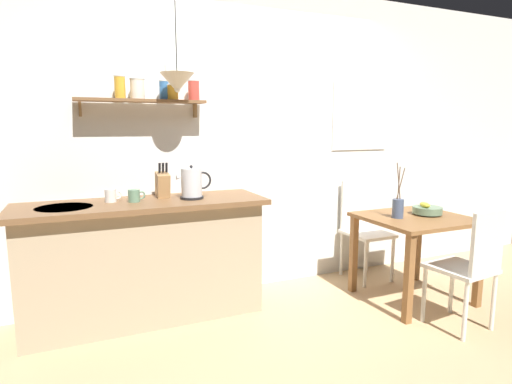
{
  "coord_description": "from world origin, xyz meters",
  "views": [
    {
      "loc": [
        -1.44,
        -2.86,
        1.48
      ],
      "look_at": [
        -0.1,
        0.25,
        0.95
      ],
      "focal_mm": 29.35,
      "sensor_mm": 36.0,
      "label": 1
    }
  ],
  "objects_px": {
    "dining_table": "(415,231)",
    "dining_chair_far": "(362,225)",
    "fruit_bowl": "(427,210)",
    "electric_kettle": "(192,184)",
    "dining_chair_near": "(471,263)",
    "knife_block": "(163,184)",
    "coffee_mug_spare": "(134,196)",
    "coffee_mug_by_sink": "(111,196)",
    "pendant_lamp": "(177,82)",
    "twig_vase": "(398,208)"
  },
  "relations": [
    {
      "from": "twig_vase",
      "to": "pendant_lamp",
      "type": "bearing_deg",
      "value": 164.62
    },
    {
      "from": "dining_chair_near",
      "to": "pendant_lamp",
      "type": "height_order",
      "value": "pendant_lamp"
    },
    {
      "from": "dining_chair_far",
      "to": "coffee_mug_by_sink",
      "type": "bearing_deg",
      "value": -178.49
    },
    {
      "from": "fruit_bowl",
      "to": "coffee_mug_by_sink",
      "type": "height_order",
      "value": "coffee_mug_by_sink"
    },
    {
      "from": "dining_chair_near",
      "to": "fruit_bowl",
      "type": "relative_size",
      "value": 3.71
    },
    {
      "from": "knife_block",
      "to": "electric_kettle",
      "type": "bearing_deg",
      "value": -34.22
    },
    {
      "from": "fruit_bowl",
      "to": "knife_block",
      "type": "height_order",
      "value": "knife_block"
    },
    {
      "from": "dining_table",
      "to": "dining_chair_far",
      "type": "xyz_separation_m",
      "value": [
        -0.05,
        0.65,
        -0.08
      ]
    },
    {
      "from": "electric_kettle",
      "to": "knife_block",
      "type": "xyz_separation_m",
      "value": [
        -0.2,
        0.14,
        -0.01
      ]
    },
    {
      "from": "knife_block",
      "to": "coffee_mug_by_sink",
      "type": "bearing_deg",
      "value": -173.48
    },
    {
      "from": "twig_vase",
      "to": "electric_kettle",
      "type": "bearing_deg",
      "value": 163.74
    },
    {
      "from": "pendant_lamp",
      "to": "knife_block",
      "type": "bearing_deg",
      "value": 127.85
    },
    {
      "from": "dining_chair_near",
      "to": "coffee_mug_by_sink",
      "type": "xyz_separation_m",
      "value": [
        -2.34,
        1.19,
        0.47
      ]
    },
    {
      "from": "dining_table",
      "to": "coffee_mug_spare",
      "type": "distance_m",
      "value": 2.32
    },
    {
      "from": "dining_chair_near",
      "to": "knife_block",
      "type": "height_order",
      "value": "knife_block"
    },
    {
      "from": "fruit_bowl",
      "to": "electric_kettle",
      "type": "bearing_deg",
      "value": 166.24
    },
    {
      "from": "twig_vase",
      "to": "knife_block",
      "type": "distance_m",
      "value": 1.93
    },
    {
      "from": "dining_chair_near",
      "to": "coffee_mug_spare",
      "type": "height_order",
      "value": "coffee_mug_spare"
    },
    {
      "from": "dining_table",
      "to": "electric_kettle",
      "type": "relative_size",
      "value": 3.08
    },
    {
      "from": "dining_chair_near",
      "to": "twig_vase",
      "type": "relative_size",
      "value": 1.97
    },
    {
      "from": "dining_table",
      "to": "fruit_bowl",
      "type": "relative_size",
      "value": 3.44
    },
    {
      "from": "dining_chair_near",
      "to": "pendant_lamp",
      "type": "relative_size",
      "value": 1.35
    },
    {
      "from": "dining_chair_near",
      "to": "fruit_bowl",
      "type": "distance_m",
      "value": 0.7
    },
    {
      "from": "dining_chair_near",
      "to": "pendant_lamp",
      "type": "bearing_deg",
      "value": 149.34
    },
    {
      "from": "fruit_bowl",
      "to": "coffee_mug_by_sink",
      "type": "bearing_deg",
      "value": 167.38
    },
    {
      "from": "coffee_mug_by_sink",
      "to": "coffee_mug_spare",
      "type": "relative_size",
      "value": 0.98
    },
    {
      "from": "dining_table",
      "to": "coffee_mug_spare",
      "type": "xyz_separation_m",
      "value": [
        -2.23,
        0.52,
        0.37
      ]
    },
    {
      "from": "electric_kettle",
      "to": "dining_chair_far",
      "type": "bearing_deg",
      "value": 5.02
    },
    {
      "from": "dining_table",
      "to": "dining_chair_far",
      "type": "distance_m",
      "value": 0.65
    },
    {
      "from": "electric_kettle",
      "to": "knife_block",
      "type": "height_order",
      "value": "knife_block"
    },
    {
      "from": "coffee_mug_spare",
      "to": "fruit_bowl",
      "type": "bearing_deg",
      "value": -12.0
    },
    {
      "from": "twig_vase",
      "to": "coffee_mug_by_sink",
      "type": "relative_size",
      "value": 3.75
    },
    {
      "from": "fruit_bowl",
      "to": "pendant_lamp",
      "type": "distance_m",
      "value": 2.33
    },
    {
      "from": "fruit_bowl",
      "to": "electric_kettle",
      "type": "xyz_separation_m",
      "value": [
        -1.94,
        0.47,
        0.27
      ]
    },
    {
      "from": "twig_vase",
      "to": "electric_kettle",
      "type": "xyz_separation_m",
      "value": [
        -1.62,
        0.47,
        0.23
      ]
    },
    {
      "from": "dining_table",
      "to": "fruit_bowl",
      "type": "height_order",
      "value": "fruit_bowl"
    },
    {
      "from": "coffee_mug_by_sink",
      "to": "pendant_lamp",
      "type": "relative_size",
      "value": 0.18
    },
    {
      "from": "pendant_lamp",
      "to": "coffee_mug_spare",
      "type": "bearing_deg",
      "value": 174.92
    },
    {
      "from": "coffee_mug_by_sink",
      "to": "coffee_mug_spare",
      "type": "distance_m",
      "value": 0.17
    },
    {
      "from": "dining_chair_near",
      "to": "electric_kettle",
      "type": "relative_size",
      "value": 3.32
    },
    {
      "from": "dining_table",
      "to": "dining_chair_near",
      "type": "xyz_separation_m",
      "value": [
        -0.05,
        -0.6,
        -0.1
      ]
    },
    {
      "from": "knife_block",
      "to": "coffee_mug_spare",
      "type": "xyz_separation_m",
      "value": [
        -0.23,
        -0.11,
        -0.06
      ]
    },
    {
      "from": "dining_chair_far",
      "to": "twig_vase",
      "type": "relative_size",
      "value": 2.06
    },
    {
      "from": "dining_table",
      "to": "dining_chair_near",
      "type": "relative_size",
      "value": 0.93
    },
    {
      "from": "electric_kettle",
      "to": "knife_block",
      "type": "bearing_deg",
      "value": 145.78
    },
    {
      "from": "electric_kettle",
      "to": "dining_table",
      "type": "bearing_deg",
      "value": -15.28
    },
    {
      "from": "knife_block",
      "to": "coffee_mug_spare",
      "type": "relative_size",
      "value": 2.21
    },
    {
      "from": "dining_chair_far",
      "to": "twig_vase",
      "type": "xyz_separation_m",
      "value": [
        -0.13,
        -0.63,
        0.29
      ]
    },
    {
      "from": "electric_kettle",
      "to": "coffee_mug_by_sink",
      "type": "distance_m",
      "value": 0.6
    },
    {
      "from": "electric_kettle",
      "to": "knife_block",
      "type": "distance_m",
      "value": 0.24
    }
  ]
}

